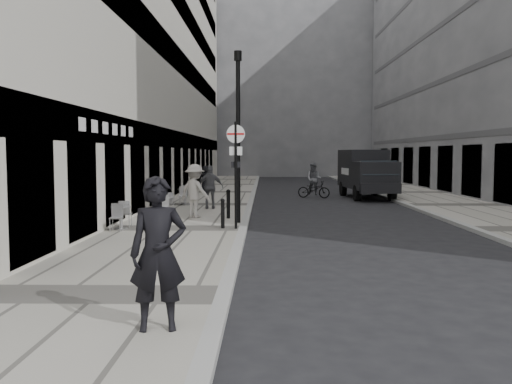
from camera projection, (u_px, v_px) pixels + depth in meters
ground at (204, 369)px, 5.95m from camera, size 120.00×120.00×0.00m
sidewalk at (205, 205)px, 23.93m from camera, size 4.00×60.00×0.12m
far_sidewalk at (455, 206)px, 23.74m from camera, size 4.00×60.00×0.12m
building_left at (144, 33)px, 29.83m from camera, size 4.00×45.00×18.00m
building_right at (510, 13)px, 29.43m from camera, size 6.00×45.00×20.00m
building_far at (272, 76)px, 60.98m from camera, size 24.00×16.00×22.00m
walking_man at (158, 254)px, 6.84m from camera, size 0.78×0.58×1.96m
sign_post at (236, 160)px, 16.02m from camera, size 0.55×0.11×3.18m
lamppost at (238, 128)px, 17.36m from camera, size 0.25×0.25×5.49m
bollard_near at (223, 214)px, 16.22m from camera, size 0.11×0.11×0.83m
bollard_far at (228, 205)px, 18.67m from camera, size 0.12×0.12×0.93m
panel_van at (366, 171)px, 28.58m from camera, size 2.32×5.52×2.55m
cyclist at (314, 184)px, 28.58m from camera, size 1.83×1.16×1.86m
pedestrian_a at (210, 187)px, 21.83m from camera, size 1.06×0.51×1.76m
pedestrian_b at (195, 191)px, 18.89m from camera, size 1.39×1.21×1.86m
pedestrian_c at (205, 179)px, 31.14m from camera, size 0.88×0.75×1.53m
cafe_table_near at (166, 205)px, 18.98m from camera, size 0.65×1.47×0.83m
cafe_table_mid at (121, 216)px, 16.02m from camera, size 0.62×1.40×0.80m
cafe_table_far at (185, 195)px, 23.86m from camera, size 0.62×1.40×0.80m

